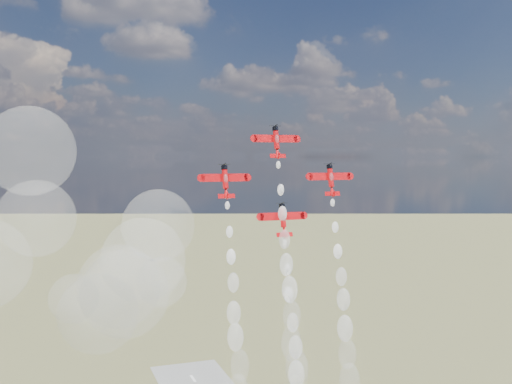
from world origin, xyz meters
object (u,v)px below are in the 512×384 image
object	(u,v)px
plane_right	(331,179)
plane_slot	(283,219)
plane_lead	(276,141)
plane_left	(225,181)

from	to	relation	value
plane_right	plane_slot	distance (m)	16.58
plane_lead	plane_right	bearing A→B (deg)	-9.14
plane_lead	plane_left	distance (m)	16.58
plane_slot	plane_lead	bearing A→B (deg)	90.00
plane_lead	plane_right	size ratio (longest dim) A/B	1.00
plane_right	plane_lead	bearing A→B (deg)	170.86
plane_left	plane_slot	distance (m)	16.58
plane_lead	plane_slot	bearing A→B (deg)	-90.00
plane_right	plane_slot	world-z (taller)	plane_right
plane_lead	plane_right	xyz separation A→B (m)	(13.58, -2.19, -9.25)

